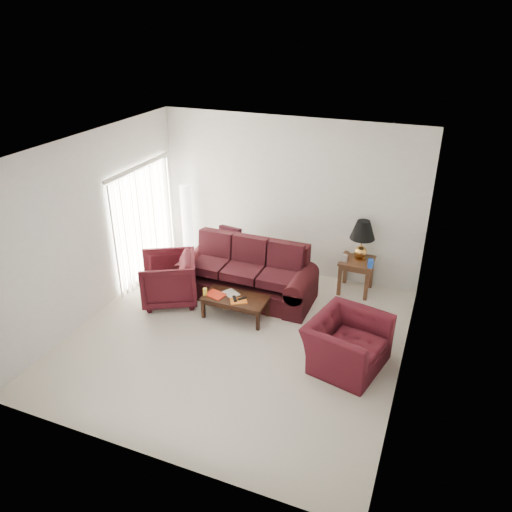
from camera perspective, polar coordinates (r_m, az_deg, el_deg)
The scene contains 19 objects.
floor at distance 7.98m, azimuth -2.30°, elevation -9.31°, with size 5.00×5.00×0.00m, color beige.
blinds at distance 9.53m, azimuth -12.63°, elevation 3.68°, with size 0.10×2.00×2.16m, color silver.
sofa at distance 8.80m, azimuth -1.25°, elevation -1.81°, with size 2.43×1.05×0.99m, color black, non-canonical shape.
throw_pillow at distance 9.46m, azimuth -3.06°, elevation 2.04°, with size 0.44×0.13×0.44m, color black.
end_table at distance 9.22m, azimuth 11.33°, elevation -2.20°, with size 0.59×0.59×0.64m, color #452F17, non-canonical shape.
table_lamp at distance 8.95m, azimuth 12.01°, elevation 1.76°, with size 0.44×0.44×0.74m, color #CC8B3F, non-canonical shape.
clock at distance 8.95m, azimuth 9.98°, elevation -0.22°, with size 0.13×0.05×0.13m, color white.
blue_canister at distance 8.82m, azimuth 12.96°, elevation -0.82°, with size 0.10×0.10×0.16m, color #1A46AE.
picture_frame at distance 9.18m, azimuth 11.01°, elevation 0.50°, with size 0.13×0.02×0.16m, color silver.
floor_lamp at distance 10.13m, azimuth -7.85°, elevation 3.79°, with size 0.26×0.26×1.61m, color silver, non-canonical shape.
armchair_left at distance 8.83m, azimuth -9.96°, elevation -2.62°, with size 0.92×0.95×0.86m, color #3B0D14.
armchair_right at distance 7.35m, azimuth 10.33°, elevation -9.78°, with size 1.13×0.98×0.73m, color #451018.
coffee_table at distance 8.38m, azimuth -2.35°, elevation -5.84°, with size 1.07×0.54×0.38m, color black, non-canonical shape.
magazine_red at distance 8.36m, azimuth -4.65°, elevation -4.43°, with size 0.31×0.23×0.02m, color red.
magazine_white at distance 8.38m, azimuth -2.88°, elevation -4.29°, with size 0.27×0.20×0.02m, color beige.
magazine_orange at distance 8.17m, azimuth -2.01°, elevation -5.14°, with size 0.27×0.20×0.02m, color orange.
remote_a at distance 8.19m, azimuth -2.46°, elevation -4.89°, with size 0.05×0.18×0.02m, color black.
remote_b at distance 8.20m, azimuth -1.60°, elevation -4.85°, with size 0.04×0.15×0.02m, color black.
yellow_glass at distance 8.35m, azimuth -5.85°, elevation -4.08°, with size 0.07×0.07×0.12m, color yellow.
Camera 1 is at (2.70, -5.90, 4.65)m, focal length 35.00 mm.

